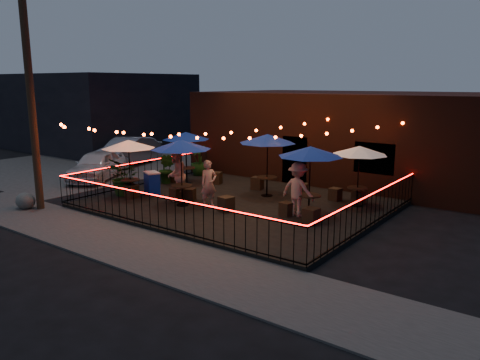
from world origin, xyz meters
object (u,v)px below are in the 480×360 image
object	(u,v)px
cooler	(152,183)
boulder	(25,201)
cafe_table_3	(267,140)
cafe_table_4	(310,153)
cafe_table_0	(128,145)
cafe_table_2	(181,146)
cafe_table_1	(186,137)
cafe_table_5	(359,151)
utility_pole	(31,96)

from	to	relation	value
cooler	boulder	world-z (taller)	cooler
cafe_table_3	cafe_table_4	world-z (taller)	cafe_table_3
cafe_table_0	cooler	distance (m)	1.78
cafe_table_3	boulder	bearing A→B (deg)	-133.78
cafe_table_2	cooler	bearing A→B (deg)	166.30
cooler	boulder	xyz separation A→B (m)	(-2.36, -3.89, -0.28)
cafe_table_3	cafe_table_4	bearing A→B (deg)	-30.27
cafe_table_1	cafe_table_2	size ratio (longest dim) A/B	0.95
cafe_table_5	cooler	xyz separation A→B (m)	(-7.14, -3.15, -1.50)
utility_pole	cafe_table_3	world-z (taller)	utility_pole
cafe_table_4	cooler	xyz separation A→B (m)	(-6.41, -0.93, -1.66)
cafe_table_4	cafe_table_5	size ratio (longest dim) A/B	1.21
cafe_table_5	boulder	size ratio (longest dim) A/B	2.60
cafe_table_1	cafe_table_4	bearing A→B (deg)	-11.81
cafe_table_3	boulder	xyz separation A→B (m)	(-6.10, -6.37, -2.02)
cafe_table_1	cafe_table_3	bearing A→B (deg)	2.07
cafe_table_0	cooler	world-z (taller)	cafe_table_0
cafe_table_0	cooler	bearing A→B (deg)	67.41
cafe_table_1	cafe_table_3	xyz separation A→B (m)	(4.07, 0.15, 0.15)
cafe_table_4	cooler	distance (m)	6.68
utility_pole	cafe_table_4	bearing A→B (deg)	28.36
cafe_table_5	cafe_table_3	bearing A→B (deg)	-168.88
cafe_table_2	cooler	distance (m)	2.75
cafe_table_4	cooler	bearing A→B (deg)	-171.77
cafe_table_1	cafe_table_5	size ratio (longest dim) A/B	1.04
cafe_table_2	cafe_table_3	world-z (taller)	cafe_table_3
cafe_table_5	boulder	bearing A→B (deg)	-143.47
cafe_table_0	cooler	xyz separation A→B (m)	(0.33, 0.80, -1.56)
cafe_table_0	cafe_table_2	world-z (taller)	cafe_table_2
cafe_table_2	boulder	world-z (taller)	cafe_table_2
utility_pole	cafe_table_4	world-z (taller)	utility_pole
cooler	cafe_table_2	bearing A→B (deg)	9.53
cooler	utility_pole	bearing A→B (deg)	-95.16
cafe_table_0	cafe_table_5	bearing A→B (deg)	27.86
cooler	cafe_table_3	bearing A→B (deg)	56.79
cafe_table_0	cafe_table_2	bearing A→B (deg)	6.67
boulder	cafe_table_3	bearing A→B (deg)	46.22
cafe_table_5	cafe_table_4	bearing A→B (deg)	-108.14
cafe_table_0	cafe_table_1	world-z (taller)	cafe_table_1
cafe_table_2	cafe_table_4	size ratio (longest dim) A/B	0.91
cafe_table_5	cooler	distance (m)	7.94
cooler	cafe_table_0	bearing A→B (deg)	-89.36
cafe_table_3	cafe_table_4	size ratio (longest dim) A/B	1.08
boulder	cooler	bearing A→B (deg)	58.72
utility_pole	cafe_table_1	bearing A→B (deg)	74.85
cafe_table_2	cafe_table_0	bearing A→B (deg)	-173.33
cafe_table_3	cafe_table_1	bearing A→B (deg)	-177.93
cafe_table_3	cafe_table_4	xyz separation A→B (m)	(2.67, -1.56, -0.07)
utility_pole	cafe_table_2	bearing A→B (deg)	37.19
cafe_table_0	boulder	distance (m)	4.13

